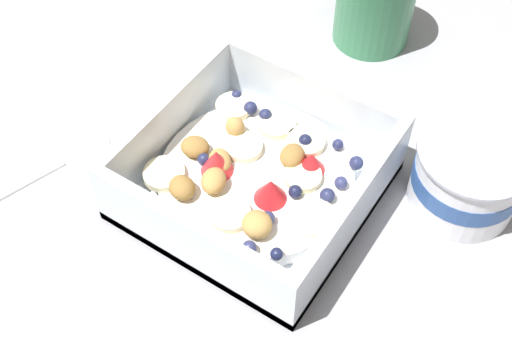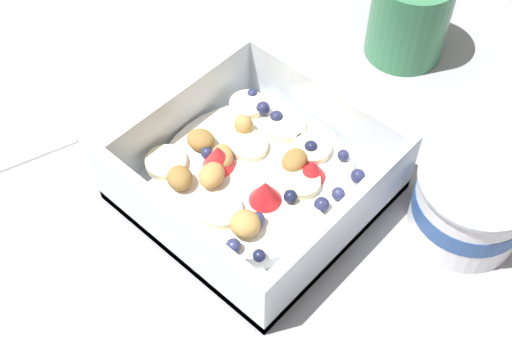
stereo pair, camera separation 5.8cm
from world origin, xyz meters
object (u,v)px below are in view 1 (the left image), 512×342
(fruit_bowl, at_px, (256,177))
(spoon, at_px, (60,162))
(coffee_mug, at_px, (374,2))
(yogurt_cup, at_px, (468,176))

(fruit_bowl, xyz_separation_m, spoon, (-0.17, -0.07, -0.02))
(coffee_mug, bearing_deg, yogurt_cup, -42.10)
(spoon, xyz_separation_m, yogurt_cup, (0.32, 0.16, 0.03))
(spoon, distance_m, coffee_mug, 0.35)
(fruit_bowl, height_order, coffee_mug, coffee_mug)
(fruit_bowl, bearing_deg, yogurt_cup, 30.31)
(yogurt_cup, bearing_deg, fruit_bowl, -149.69)
(fruit_bowl, relative_size, spoon, 1.13)
(fruit_bowl, height_order, spoon, fruit_bowl)
(yogurt_cup, bearing_deg, coffee_mug, 137.90)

